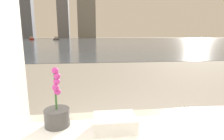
# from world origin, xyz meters

# --- Properties ---
(potted_orchid) EXTENTS (0.15, 0.15, 0.36)m
(potted_orchid) POSITION_xyz_m (-0.56, 0.83, 0.64)
(potted_orchid) COLOR #4C4C4C
(potted_orchid) RESTS_ON bathtub
(towel_stack) EXTENTS (0.24, 0.17, 0.08)m
(towel_stack) POSITION_xyz_m (-0.22, 0.75, 0.60)
(towel_stack) COLOR white
(towel_stack) RESTS_ON bathtub
(harbor_water) EXTENTS (180.00, 110.00, 0.01)m
(harbor_water) POSITION_xyz_m (0.00, 62.00, 0.01)
(harbor_water) COLOR slate
(harbor_water) RESTS_ON ground_plane
(harbor_boat_0) EXTENTS (2.13, 2.75, 0.99)m
(harbor_boat_0) POSITION_xyz_m (-10.38, 52.29, 0.36)
(harbor_boat_0) COLOR #4C4C51
(harbor_boat_0) RESTS_ON harbor_water
(harbor_boat_1) EXTENTS (2.14, 3.00, 1.07)m
(harbor_boat_1) POSITION_xyz_m (-17.04, 51.94, 0.39)
(harbor_boat_1) COLOR maroon
(harbor_boat_1) RESTS_ON harbor_water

